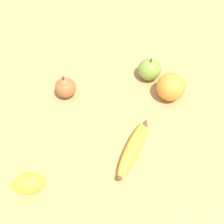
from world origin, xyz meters
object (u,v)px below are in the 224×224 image
pear (65,87)px  lemon (28,183)px  banana (133,148)px  orange (170,87)px  apple (149,69)px

pear → lemon: pear is taller
pear → banana: bearing=131.3°
orange → pear: (0.32, -0.03, -0.01)m
pear → apple: (-0.27, -0.05, -0.00)m
apple → orange: bearing=120.7°
pear → apple: bearing=-168.6°
apple → lemon: apple is taller
orange → pear: size_ratio=1.06×
pear → lemon: bearing=73.9°
banana → orange: bearing=-7.3°
lemon → banana: bearing=-163.3°
apple → lemon: 0.50m
banana → apple: 0.28m
orange → pear: bearing=-5.4°
banana → lemon: (0.27, 0.08, 0.01)m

